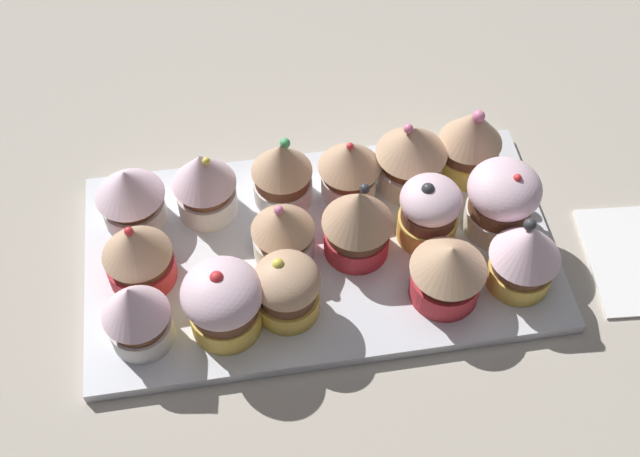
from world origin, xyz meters
TOP-DOWN VIEW (x-y plane):
  - ground_plane at (0.00, 0.00)cm, footprint 180.00×180.00cm
  - baking_tray at (0.00, 0.00)cm, footprint 42.21×23.02cm
  - cupcake_0 at (-16.07, -6.73)cm, footprint 5.58×5.58cm
  - cupcake_1 at (-9.03, -6.61)cm, footprint 6.71×6.71cm
  - cupcake_2 at (-3.70, -5.88)cm, footprint 5.71×5.71cm
  - cupcake_3 at (9.88, -6.37)cm, footprint 6.56×6.56cm
  - cupcake_4 at (16.63, -6.09)cm, footprint 6.13×6.13cm
  - cupcake_5 at (-15.89, -0.54)cm, footprint 6.04×6.04cm
  - cupcake_6 at (-3.27, 0.40)cm, footprint 5.62×5.62cm
  - cupcake_7 at (3.22, -0.56)cm, footprint 6.31×6.31cm
  - cupcake_8 at (9.77, -0.43)cm, footprint 5.50×5.50cm
  - cupcake_9 at (16.33, -0.10)cm, footprint 6.55×6.55cm
  - cupcake_10 at (-16.33, 5.94)cm, footprint 6.27×6.27cm
  - cupcake_11 at (-9.63, 5.99)cm, footprint 5.82×5.82cm
  - cupcake_12 at (-2.53, 6.43)cm, footprint 5.65×5.65cm
  - cupcake_13 at (3.68, 6.06)cm, footprint 5.83×5.83cm
  - cupcake_14 at (9.54, 6.36)cm, footprint 6.66×6.66cm
  - cupcake_15 at (15.38, 7.15)cm, footprint 5.99×5.99cm

SIDE VIEW (x-z plane):
  - ground_plane at x=0.00cm, z-range -3.00..0.00cm
  - baking_tray at x=0.00cm, z-range 0.00..1.20cm
  - cupcake_2 at x=-3.70cm, z-range 1.11..7.82cm
  - cupcake_6 at x=-3.27cm, z-range 1.11..7.89cm
  - cupcake_5 at x=-15.89cm, z-range 1.11..8.22cm
  - cupcake_8 at x=9.77cm, z-range 1.08..8.34cm
  - cupcake_10 at x=-16.33cm, z-range 1.37..8.08cm
  - cupcake_3 at x=9.88cm, z-range 1.34..8.14cm
  - cupcake_13 at x=3.68cm, z-range 1.27..8.28cm
  - cupcake_12 at x=-2.53cm, z-range 1.10..8.66cm
  - cupcake_1 at x=-9.03cm, z-range 1.18..8.74cm
  - cupcake_0 at x=-16.07cm, z-range 1.33..8.89cm
  - cupcake_9 at x=16.33cm, z-range 1.22..9.02cm
  - cupcake_11 at x=-9.63cm, z-range 1.20..9.05cm
  - cupcake_15 at x=15.38cm, z-range 1.07..9.26cm
  - cupcake_14 at x=9.54cm, z-range 1.25..9.12cm
  - cupcake_4 at x=16.63cm, z-range 1.21..9.25cm
  - cupcake_7 at x=3.22cm, z-range 1.21..9.51cm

